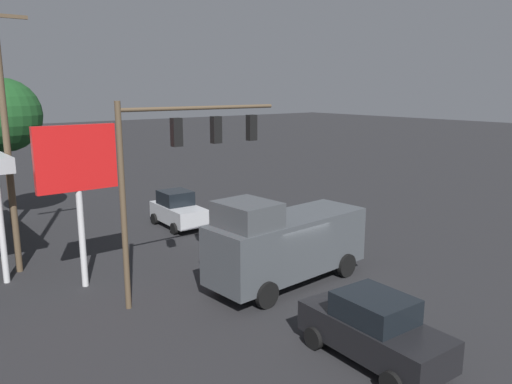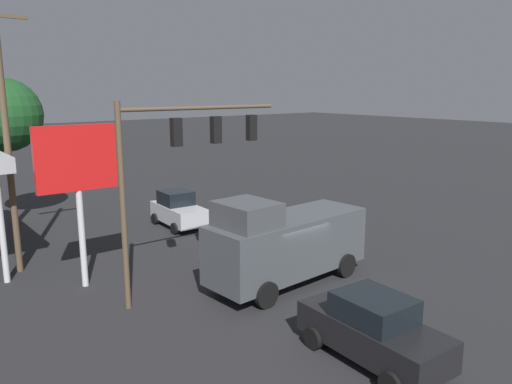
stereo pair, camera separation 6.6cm
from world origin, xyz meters
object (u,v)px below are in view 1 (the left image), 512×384
traffic_signal_assembly (183,152)px  delivery_truck (285,242)px  sedan_far (374,329)px  street_tree (3,116)px  utility_pole (6,135)px  hatchback_crossing (178,210)px  price_sign (77,166)px

traffic_signal_assembly → delivery_truck: 5.22m
traffic_signal_assembly → sedan_far: size_ratio=1.59×
street_tree → utility_pole: bearing=78.5°
delivery_truck → street_tree: (6.18, -16.05, 4.37)m
delivery_truck → sedan_far: size_ratio=1.55×
sedan_far → street_tree: (4.41, -21.81, 5.11)m
traffic_signal_assembly → sedan_far: 8.79m
delivery_truck → hatchback_crossing: size_ratio=1.79×
utility_pole → delivery_truck: bearing=134.8°
price_sign → street_tree: 11.52m
hatchback_crossing → sedan_far: bearing=-7.0°
utility_pole → delivery_truck: utility_pole is taller
utility_pole → price_sign: bearing=116.2°
price_sign → delivery_truck: 8.31m
traffic_signal_assembly → hatchback_crossing: traffic_signal_assembly is taller
traffic_signal_assembly → street_tree: bearing=-79.0°
traffic_signal_assembly → sedan_far: (-1.62, 7.48, -4.33)m
traffic_signal_assembly → street_tree: 14.62m
sedan_far → delivery_truck: bearing=165.4°
utility_pole → price_sign: 3.78m
price_sign → delivery_truck: bearing=143.5°
sedan_far → street_tree: bearing=-166.1°
traffic_signal_assembly → hatchback_crossing: (-4.24, -8.15, -4.33)m
utility_pole → delivery_truck: 11.82m
sedan_far → hatchback_crossing: bearing=172.9°
delivery_truck → price_sign: bearing=-40.1°
delivery_truck → sedan_far: delivery_truck is taller
price_sign → street_tree: bearing=-90.3°
hatchback_crossing → utility_pole: bearing=-74.5°
price_sign → traffic_signal_assembly: bearing=134.5°
utility_pole → hatchback_crossing: utility_pole is taller
utility_pole → price_sign: size_ratio=1.74×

